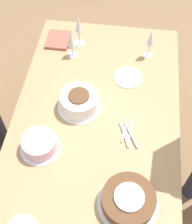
{
  "coord_description": "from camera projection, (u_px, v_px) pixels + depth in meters",
  "views": [
    {
      "loc": [
        -1.02,
        -0.14,
        2.25
      ],
      "look_at": [
        0.0,
        0.0,
        0.79
      ],
      "focal_mm": 50.0,
      "sensor_mm": 36.0,
      "label": 1
    }
  ],
  "objects": [
    {
      "name": "dining_table",
      "position": [
        96.0,
        126.0,
        1.91
      ],
      "size": [
        1.66,
        0.98,
        0.74
      ],
      "color": "tan",
      "rests_on": "ground_plane"
    },
    {
      "name": "cake_center_white",
      "position": [
        79.0,
        101.0,
        1.83
      ],
      "size": [
        0.26,
        0.26,
        0.11
      ],
      "color": "white",
      "rests_on": "dining_table"
    },
    {
      "name": "cake_back_decorated",
      "position": [
        40.0,
        144.0,
        1.68
      ],
      "size": [
        0.23,
        0.23,
        0.09
      ],
      "color": "white",
      "rests_on": "dining_table"
    },
    {
      "name": "fork_pile",
      "position": [
        127.0,
        132.0,
        1.76
      ],
      "size": [
        0.2,
        0.12,
        0.01
      ],
      "color": "silver",
      "rests_on": "dining_table"
    },
    {
      "name": "dessert_plate_right",
      "position": [
        128.0,
        77.0,
        2.01
      ],
      "size": [
        0.19,
        0.19,
        0.01
      ],
      "color": "beige",
      "rests_on": "dining_table"
    },
    {
      "name": "wine_glass_near",
      "position": [
        151.0,
        39.0,
        2.0
      ],
      "size": [
        0.06,
        0.06,
        0.22
      ],
      "color": "silver",
      "rests_on": "dining_table"
    },
    {
      "name": "ground_plane",
      "position": [
        96.0,
        170.0,
        2.44
      ],
      "size": [
        12.0,
        12.0,
        0.0
      ],
      "primitive_type": "plane",
      "color": "#8E6B47"
    },
    {
      "name": "cake_front_chocolate",
      "position": [
        128.0,
        200.0,
        1.5
      ],
      "size": [
        0.3,
        0.3,
        0.09
      ],
      "color": "white",
      "rests_on": "dining_table"
    },
    {
      "name": "wine_glass_far",
      "position": [
        79.0,
        26.0,
        2.07
      ],
      "size": [
        0.07,
        0.07,
        0.23
      ],
      "color": "silver",
      "rests_on": "dining_table"
    },
    {
      "name": "napkin_stack",
      "position": [
        58.0,
        40.0,
        2.2
      ],
      "size": [
        0.19,
        0.16,
        0.02
      ],
      "color": "#B75B4C",
      "rests_on": "dining_table"
    },
    {
      "name": "wine_glass_extra",
      "position": [
        72.0,
        41.0,
        2.02
      ],
      "size": [
        0.07,
        0.07,
        0.2
      ],
      "color": "silver",
      "rests_on": "dining_table"
    }
  ]
}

